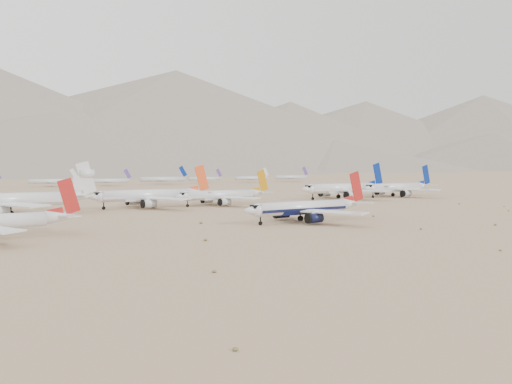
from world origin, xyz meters
TOP-DOWN VIEW (x-y plane):
  - ground at (0.00, 0.00)m, footprint 7000.00×7000.00m
  - main_airliner at (-1.95, 2.28)m, footprint 41.59×40.62m
  - row2_navy_widebody at (77.84, 72.23)m, footprint 50.63×49.51m
  - row2_gold_tail at (7.41, 68.55)m, footprint 41.34×40.43m
  - row2_orange_tail at (-21.83, 73.93)m, footprint 46.98×45.96m
  - row2_white_trijet at (-71.04, 67.91)m, footprint 50.68×49.53m
  - row2_blue_far at (113.08, 68.47)m, footprint 47.80×46.74m
  - distant_storage_row at (-25.64, 301.48)m, footprint 515.79×59.60m
  - foothills at (526.68, 1100.00)m, footprint 4637.50×1395.00m
  - desert_scrub at (4.59, -29.04)m, footprint 261.14×121.67m

SIDE VIEW (x-z plane):
  - ground at x=0.00m, z-range 0.00..0.00m
  - desert_scrub at x=4.59m, z-range -0.03..0.60m
  - main_airliner at x=-1.95m, z-range -3.30..11.37m
  - row2_gold_tail at x=7.41m, z-range -3.24..11.48m
  - distant_storage_row at x=-25.64m, z-range -3.37..12.16m
  - row2_orange_tail at x=-21.83m, z-range -3.68..13.08m
  - row2_blue_far at x=113.08m, z-range -3.76..13.22m
  - row2_navy_widebody at x=77.84m, z-range -3.98..14.04m
  - row2_white_trijet at x=-71.04m, z-range -3.78..14.18m
  - foothills at x=526.68m, z-range -10.35..144.65m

